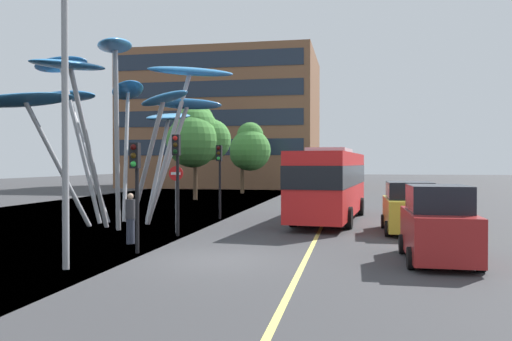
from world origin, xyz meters
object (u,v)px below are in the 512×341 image
(traffic_light_island_mid, at_px, (219,166))
(car_parked_near, at_px, (438,226))
(leaf_sculpture, at_px, (115,95))
(pedestrian, at_px, (130,218))
(red_bus, at_px, (330,181))
(traffic_light_kerb_near, at_px, (136,173))
(street_lamp, at_px, (75,85))
(no_entry_sign, at_px, (176,188))
(traffic_light_kerb_far, at_px, (177,163))
(car_parked_mid, at_px, (409,209))

(traffic_light_island_mid, distance_m, car_parked_near, 13.40)
(leaf_sculpture, distance_m, pedestrian, 8.21)
(red_bus, relative_size, traffic_light_kerb_near, 3.05)
(traffic_light_island_mid, bearing_deg, traffic_light_kerb_near, -90.11)
(traffic_light_island_mid, bearing_deg, street_lamp, -92.64)
(street_lamp, distance_m, no_entry_sign, 8.08)
(traffic_light_kerb_near, bearing_deg, car_parked_near, 2.28)
(leaf_sculpture, bearing_deg, traffic_light_kerb_near, -59.72)
(traffic_light_kerb_far, height_order, street_lamp, street_lamp)
(car_parked_near, xyz_separation_m, street_lamp, (-9.62, -2.93, 3.86))
(traffic_light_kerb_near, xyz_separation_m, car_parked_mid, (8.92, 6.65, -1.54))
(red_bus, relative_size, pedestrian, 5.96)
(traffic_light_kerb_near, bearing_deg, leaf_sculpture, 120.28)
(car_parked_near, height_order, car_parked_mid, car_parked_near)
(leaf_sculpture, height_order, traffic_light_kerb_near, leaf_sculpture)
(red_bus, bearing_deg, pedestrian, -127.70)
(traffic_light_island_mid, bearing_deg, car_parked_near, -47.15)
(car_parked_near, height_order, street_lamp, street_lamp)
(red_bus, xyz_separation_m, traffic_light_island_mid, (-5.54, -0.24, 0.76))
(leaf_sculpture, xyz_separation_m, traffic_light_island_mid, (4.32, 2.74, -3.30))
(pedestrian, bearing_deg, traffic_light_kerb_far, 64.78)
(red_bus, relative_size, car_parked_near, 2.74)
(traffic_light_kerb_near, relative_size, street_lamp, 0.45)
(leaf_sculpture, distance_m, traffic_light_island_mid, 6.09)
(leaf_sculpture, height_order, street_lamp, leaf_sculpture)
(traffic_light_kerb_far, relative_size, traffic_light_island_mid, 1.05)
(leaf_sculpture, xyz_separation_m, street_lamp, (3.74, -9.93, -1.12))
(no_entry_sign, bearing_deg, red_bus, 42.38)
(traffic_light_kerb_far, distance_m, no_entry_sign, 1.48)
(street_lamp, height_order, no_entry_sign, street_lamp)
(red_bus, distance_m, leaf_sculpture, 11.07)
(car_parked_mid, xyz_separation_m, street_lamp, (-9.48, -9.21, 3.91))
(traffic_light_kerb_far, height_order, car_parked_near, traffic_light_kerb_far)
(car_parked_mid, xyz_separation_m, no_entry_sign, (-9.34, -1.75, 0.82))
(pedestrian, distance_m, no_entry_sign, 3.24)
(traffic_light_kerb_near, distance_m, no_entry_sign, 4.97)
(car_parked_mid, distance_m, pedestrian, 11.04)
(leaf_sculpture, height_order, pedestrian, leaf_sculpture)
(car_parked_near, xyz_separation_m, no_entry_sign, (-9.48, 4.54, 0.77))
(red_bus, bearing_deg, no_entry_sign, -137.62)
(traffic_light_kerb_far, xyz_separation_m, car_parked_near, (9.10, -3.55, -1.81))
(traffic_light_kerb_far, bearing_deg, pedestrian, -115.22)
(car_parked_near, bearing_deg, no_entry_sign, 154.44)
(traffic_light_island_mid, relative_size, pedestrian, 2.10)
(traffic_light_island_mid, relative_size, car_parked_mid, 0.92)
(leaf_sculpture, xyz_separation_m, pedestrian, (3.28, -5.52, -5.11))
(street_lamp, bearing_deg, car_parked_mid, 44.19)
(traffic_light_island_mid, bearing_deg, traffic_light_kerb_far, -90.58)
(traffic_light_kerb_near, relative_size, traffic_light_island_mid, 0.93)
(red_bus, height_order, pedestrian, red_bus)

